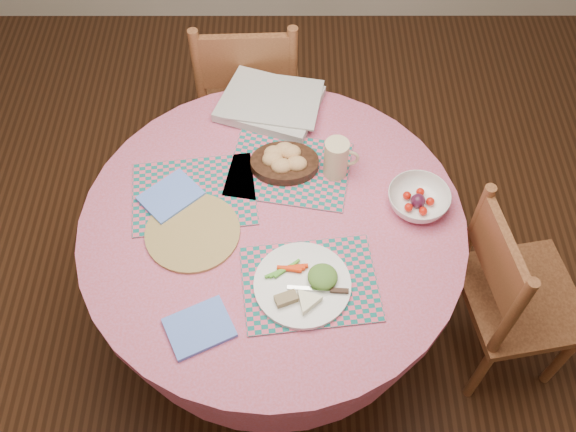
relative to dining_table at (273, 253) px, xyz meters
name	(u,v)px	position (x,y,z in m)	size (l,w,h in m)	color
ground	(276,324)	(0.00, 0.00, -0.56)	(4.00, 4.00, 0.00)	#331C0F
dining_table	(273,253)	(0.00, 0.00, 0.00)	(1.24, 1.24, 0.75)	#C55C88
chair_right	(511,294)	(0.82, -0.11, -0.10)	(0.46, 0.47, 0.88)	brown
chair_back	(249,95)	(-0.12, 0.83, -0.06)	(0.45, 0.43, 0.94)	brown
placemat_front	(310,283)	(0.12, -0.23, 0.20)	(0.40, 0.30, 0.01)	#126863
placemat_left	(194,194)	(-0.26, 0.11, 0.20)	(0.40, 0.30, 0.01)	#126863
placemat_back	(289,169)	(0.06, 0.21, 0.20)	(0.40, 0.30, 0.01)	#126863
wicker_trivet	(193,232)	(-0.25, -0.05, 0.20)	(0.30, 0.30, 0.01)	olive
napkin_near	(199,328)	(-0.20, -0.37, 0.20)	(0.18, 0.14, 0.01)	#5C84ED
napkin_far	(171,196)	(-0.33, 0.09, 0.21)	(0.18, 0.14, 0.01)	#5C84ED
dinner_plate	(305,285)	(0.10, -0.24, 0.22)	(0.29, 0.29, 0.05)	white
bread_bowl	(284,160)	(0.04, 0.22, 0.23)	(0.23, 0.23, 0.08)	black
latte_mug	(337,158)	(0.21, 0.20, 0.27)	(0.12, 0.08, 0.14)	beige
fruit_bowl	(418,200)	(0.47, 0.06, 0.23)	(0.23, 0.23, 0.06)	white
newspaper_stack	(271,103)	(-0.01, 0.50, 0.22)	(0.41, 0.37, 0.04)	silver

